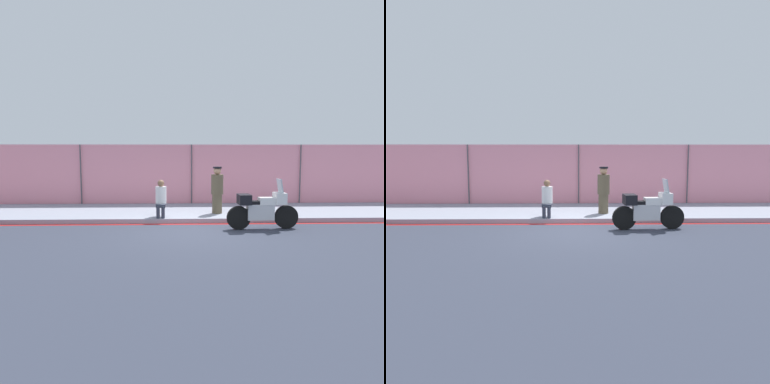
% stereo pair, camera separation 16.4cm
% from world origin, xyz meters
% --- Properties ---
extents(ground_plane, '(120.00, 120.00, 0.00)m').
position_xyz_m(ground_plane, '(0.00, 0.00, 0.00)').
color(ground_plane, '#333847').
extents(sidewalk, '(33.75, 3.47, 0.16)m').
position_xyz_m(sidewalk, '(0.00, 2.97, 0.08)').
color(sidewalk, '#8E93A3').
rests_on(sidewalk, ground_plane).
extents(curb_paint_stripe, '(33.75, 0.18, 0.01)m').
position_xyz_m(curb_paint_stripe, '(0.00, 1.14, 0.00)').
color(curb_paint_stripe, red).
rests_on(curb_paint_stripe, ground_plane).
extents(storefront_fence, '(32.07, 0.17, 2.59)m').
position_xyz_m(storefront_fence, '(0.00, 4.79, 1.30)').
color(storefront_fence, pink).
rests_on(storefront_fence, ground_plane).
extents(motorcycle, '(2.20, 0.59, 1.53)m').
position_xyz_m(motorcycle, '(1.99, 0.33, 0.62)').
color(motorcycle, black).
rests_on(motorcycle, ground_plane).
extents(officer_standing, '(0.43, 0.43, 1.64)m').
position_xyz_m(officer_standing, '(0.82, 2.26, 0.99)').
color(officer_standing, brown).
rests_on(officer_standing, sidewalk).
extents(person_seated_on_curb, '(0.36, 0.64, 1.23)m').
position_xyz_m(person_seated_on_curb, '(-1.12, 1.67, 0.84)').
color(person_seated_on_curb, '#2D3342').
rests_on(person_seated_on_curb, sidewalk).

